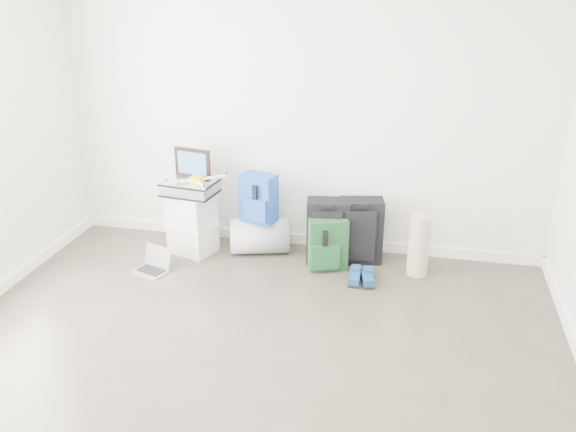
% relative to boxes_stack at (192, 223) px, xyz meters
% --- Properties ---
extents(ground, '(5.00, 5.00, 0.00)m').
position_rel_boxes_stack_xyz_m(ground, '(0.96, -2.11, -0.29)').
color(ground, '#3D372C').
rests_on(ground, ground).
extents(room_envelope, '(4.52, 5.02, 2.71)m').
position_rel_boxes_stack_xyz_m(room_envelope, '(0.96, -2.09, 1.43)').
color(room_envelope, silver).
rests_on(room_envelope, ground).
extents(boxes_stack, '(0.49, 0.44, 0.58)m').
position_rel_boxes_stack_xyz_m(boxes_stack, '(0.00, 0.00, 0.00)').
color(boxes_stack, silver).
rests_on(boxes_stack, ground).
extents(briefcase, '(0.50, 0.40, 0.13)m').
position_rel_boxes_stack_xyz_m(briefcase, '(0.00, -0.00, 0.35)').
color(briefcase, '#B2B2B7').
rests_on(briefcase, boxes_stack).
extents(painting, '(0.36, 0.10, 0.27)m').
position_rel_boxes_stack_xyz_m(painting, '(0.00, 0.10, 0.56)').
color(painting, black).
rests_on(painting, briefcase).
extents(drone, '(0.49, 0.49, 0.05)m').
position_rel_boxes_stack_xyz_m(drone, '(0.08, -0.02, 0.45)').
color(drone, gold).
rests_on(drone, briefcase).
extents(duffel_bag, '(0.61, 0.47, 0.34)m').
position_rel_boxes_stack_xyz_m(duffel_bag, '(0.62, 0.12, -0.12)').
color(duffel_bag, gray).
rests_on(duffel_bag, ground).
extents(blue_backpack, '(0.36, 0.30, 0.45)m').
position_rel_boxes_stack_xyz_m(blue_backpack, '(0.62, 0.09, 0.26)').
color(blue_backpack, '#173D96').
rests_on(blue_backpack, duffel_bag).
extents(large_suitcase, '(0.41, 0.29, 0.59)m').
position_rel_boxes_stack_xyz_m(large_suitcase, '(1.27, 0.07, 0.01)').
color(large_suitcase, black).
rests_on(large_suitcase, ground).
extents(green_backpack, '(0.39, 0.34, 0.47)m').
position_rel_boxes_stack_xyz_m(green_backpack, '(1.29, -0.06, -0.06)').
color(green_backpack, '#143721').
rests_on(green_backpack, ground).
extents(carry_on, '(0.42, 0.31, 0.60)m').
position_rel_boxes_stack_xyz_m(carry_on, '(1.57, 0.13, 0.01)').
color(carry_on, black).
rests_on(carry_on, ground).
extents(shoes, '(0.23, 0.26, 0.08)m').
position_rel_boxes_stack_xyz_m(shoes, '(1.62, -0.28, -0.25)').
color(shoes, black).
rests_on(shoes, ground).
extents(rolled_rug, '(0.18, 0.18, 0.55)m').
position_rel_boxes_stack_xyz_m(rolled_rug, '(2.09, -0.01, -0.01)').
color(rolled_rug, tan).
rests_on(rolled_rug, ground).
extents(laptop, '(0.35, 0.30, 0.21)m').
position_rel_boxes_stack_xyz_m(laptop, '(-0.21, -0.45, -0.24)').
color(laptop, silver).
rests_on(laptop, ground).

